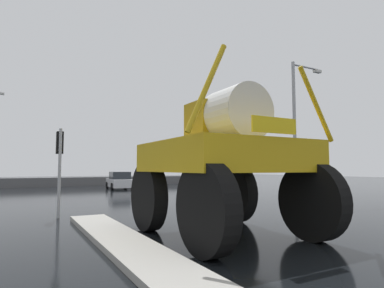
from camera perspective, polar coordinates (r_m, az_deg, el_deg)
ground_plane at (r=20.67m, az=-12.40°, el=-9.32°), size 120.00×120.00×0.00m
median_island at (r=6.75m, az=-8.23°, el=-19.37°), size 1.16×11.87×0.15m
oversize_sprayer at (r=8.92m, az=5.77°, el=-2.96°), size 4.38×5.30×4.50m
sedan_ahead at (r=29.52m, az=-12.77°, el=-6.40°), size 2.16×4.23×1.52m
traffic_signal_near_left at (r=13.09m, az=-22.47°, el=-1.45°), size 0.24×0.54×3.32m
traffic_signal_near_right at (r=16.13m, az=7.63°, el=-1.89°), size 0.24×0.54×3.44m
traffic_signal_far_left at (r=28.21m, az=-8.39°, el=-2.78°), size 0.24×0.55×3.53m
streetlight_near_right at (r=18.81m, az=18.15°, el=3.70°), size 2.30×0.24×7.79m
streetlight_far_right at (r=27.17m, az=3.88°, el=1.18°), size 1.61×0.24×8.05m
bare_tree_right at (r=30.79m, az=4.53°, el=0.29°), size 2.97×2.97×5.61m
roadside_barrier at (r=35.18m, az=-19.24°, el=-6.35°), size 27.41×0.24×0.90m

